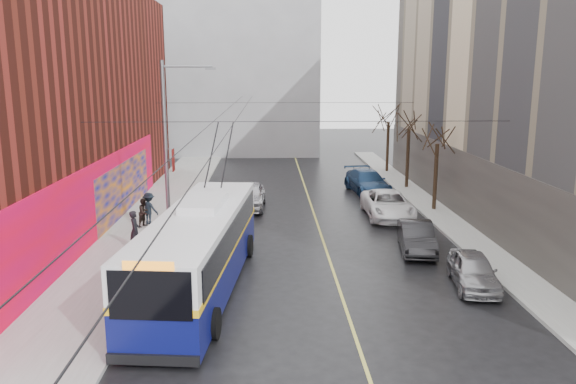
# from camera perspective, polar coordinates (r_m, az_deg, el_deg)

# --- Properties ---
(ground) EXTENTS (140.00, 140.00, 0.00)m
(ground) POSITION_cam_1_polar(r_m,az_deg,el_deg) (19.46, 1.98, -13.50)
(ground) COLOR black
(ground) RESTS_ON ground
(sidewalk_left) EXTENTS (4.00, 60.00, 0.15)m
(sidewalk_left) POSITION_cam_1_polar(r_m,az_deg,el_deg) (31.39, -14.37, -3.77)
(sidewalk_left) COLOR gray
(sidewalk_left) RESTS_ON ground
(sidewalk_right) EXTENTS (2.00, 60.00, 0.15)m
(sidewalk_right) POSITION_cam_1_polar(r_m,az_deg,el_deg) (32.35, 16.57, -3.43)
(sidewalk_right) COLOR gray
(sidewalk_right) RESTS_ON ground
(lane_line) EXTENTS (0.12, 50.00, 0.01)m
(lane_line) POSITION_cam_1_polar(r_m,az_deg,el_deg) (32.74, 2.88, -2.89)
(lane_line) COLOR #BFB74C
(lane_line) RESTS_ON ground
(building_far) EXTENTS (20.50, 12.10, 18.00)m
(building_far) POSITION_cam_1_polar(r_m,az_deg,el_deg) (62.71, -6.54, 12.41)
(building_far) COLOR gray
(building_far) RESTS_ON ground
(streetlight_pole) EXTENTS (2.65, 0.60, 9.00)m
(streetlight_pole) POSITION_cam_1_polar(r_m,az_deg,el_deg) (28.18, -12.01, 4.50)
(streetlight_pole) COLOR slate
(streetlight_pole) RESTS_ON ground
(catenary_wires) EXTENTS (18.00, 60.00, 0.22)m
(catenary_wires) POSITION_cam_1_polar(r_m,az_deg,el_deg) (32.40, -4.33, 8.14)
(catenary_wires) COLOR black
(tree_near) EXTENTS (3.20, 3.20, 6.40)m
(tree_near) POSITION_cam_1_polar(r_m,az_deg,el_deg) (35.24, 14.99, 6.00)
(tree_near) COLOR black
(tree_near) RESTS_ON ground
(tree_mid) EXTENTS (3.20, 3.20, 6.68)m
(tree_mid) POSITION_cam_1_polar(r_m,az_deg,el_deg) (41.94, 12.23, 7.39)
(tree_mid) COLOR black
(tree_mid) RESTS_ON ground
(tree_far) EXTENTS (3.20, 3.20, 6.57)m
(tree_far) POSITION_cam_1_polar(r_m,az_deg,el_deg) (48.74, 10.21, 7.92)
(tree_far) COLOR black
(tree_far) RESTS_ON ground
(puddle) EXTENTS (2.36, 3.63, 0.01)m
(puddle) POSITION_cam_1_polar(r_m,az_deg,el_deg) (19.89, -14.99, -13.33)
(puddle) COLOR black
(puddle) RESTS_ON ground
(pigeons_flying) EXTENTS (3.28, 1.20, 1.06)m
(pigeons_flying) POSITION_cam_1_polar(r_m,az_deg,el_deg) (28.11, -6.01, 8.92)
(pigeons_flying) COLOR slate
(trolleybus) EXTENTS (3.99, 12.95, 6.06)m
(trolleybus) POSITION_cam_1_polar(r_m,az_deg,el_deg) (22.23, -8.97, -5.69)
(trolleybus) COLOR #090D4A
(trolleybus) RESTS_ON ground
(parked_car_a) EXTENTS (2.11, 4.16, 1.36)m
(parked_car_a) POSITION_cam_1_polar(r_m,az_deg,el_deg) (23.74, 18.30, -7.57)
(parked_car_a) COLOR #A2A1A6
(parked_car_a) RESTS_ON ground
(parked_car_b) EXTENTS (2.05, 4.44, 1.41)m
(parked_car_b) POSITION_cam_1_polar(r_m,az_deg,el_deg) (27.61, 12.93, -4.49)
(parked_car_b) COLOR #232325
(parked_car_b) RESTS_ON ground
(parked_car_c) EXTENTS (2.63, 5.61, 1.55)m
(parked_car_c) POSITION_cam_1_polar(r_m,az_deg,el_deg) (33.79, 10.09, -1.25)
(parked_car_c) COLOR white
(parked_car_c) RESTS_ON ground
(parked_car_d) EXTENTS (3.02, 5.87, 1.63)m
(parked_car_d) POSITION_cam_1_polar(r_m,az_deg,el_deg) (40.44, 8.06, 1.03)
(parked_car_d) COLOR navy
(parked_car_d) RESTS_ON ground
(following_car) EXTENTS (2.14, 4.90, 1.64)m
(following_car) POSITION_cam_1_polar(r_m,az_deg,el_deg) (35.58, -3.96, -0.35)
(following_car) COLOR silver
(following_car) RESTS_ON ground
(pedestrian_a) EXTENTS (0.56, 0.75, 1.90)m
(pedestrian_a) POSITION_cam_1_polar(r_m,az_deg,el_deg) (27.60, -15.29, -3.77)
(pedestrian_a) COLOR black
(pedestrian_a) RESTS_ON sidewalk_left
(pedestrian_b) EXTENTS (0.90, 0.96, 1.59)m
(pedestrian_b) POSITION_cam_1_polar(r_m,az_deg,el_deg) (31.67, -14.40, -2.01)
(pedestrian_b) COLOR black
(pedestrian_b) RESTS_ON sidewalk_left
(pedestrian_c) EXTENTS (1.33, 1.13, 1.79)m
(pedestrian_c) POSITION_cam_1_polar(r_m,az_deg,el_deg) (32.06, -13.94, -1.63)
(pedestrian_c) COLOR black
(pedestrian_c) RESTS_ON sidewalk_left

